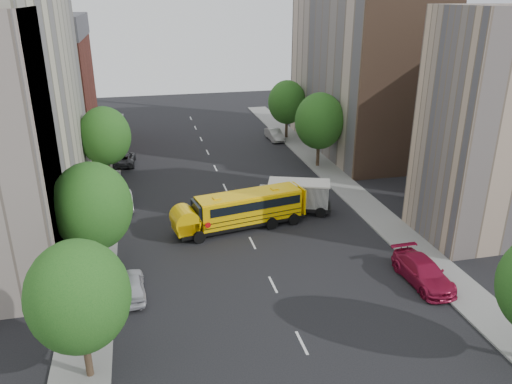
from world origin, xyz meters
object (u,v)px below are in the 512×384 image
object	(u,v)px
parked_car_0	(131,286)
parked_car_1	(123,199)
street_tree_1	(92,207)
safari_truck	(294,196)
parked_car_3	(423,272)
parked_car_2	(124,159)
parked_car_5	(275,135)
street_tree_2	(105,136)
street_tree_5	(287,102)
school_bus	(239,209)
street_tree_0	(78,297)
street_tree_4	(319,121)

from	to	relation	value
parked_car_0	parked_car_1	size ratio (longest dim) A/B	0.96
street_tree_1	parked_car_1	size ratio (longest dim) A/B	1.79
safari_truck	parked_car_3	size ratio (longest dim) A/B	1.26
parked_car_1	parked_car_3	world-z (taller)	parked_car_3
parked_car_2	parked_car_5	world-z (taller)	parked_car_5
street_tree_1	street_tree_2	size ratio (longest dim) A/B	1.03
street_tree_1	street_tree_5	world-z (taller)	street_tree_1
parked_car_2	school_bus	bearing A→B (deg)	119.19
parked_car_2	parked_car_5	size ratio (longest dim) A/B	1.12
parked_car_2	parked_car_3	world-z (taller)	parked_car_3
street_tree_0	street_tree_1	bearing A→B (deg)	90.00
safari_truck	parked_car_5	xyz separation A→B (m)	(4.42, 22.40, -0.75)
parked_car_2	parked_car_1	bearing A→B (deg)	93.04
school_bus	parked_car_2	world-z (taller)	school_bus
street_tree_4	parked_car_0	distance (m)	29.41
parked_car_1	parked_car_2	xyz separation A→B (m)	(0.00, 12.10, -0.05)
parked_car_2	street_tree_4	bearing A→B (deg)	167.87
street_tree_2	school_bus	world-z (taller)	street_tree_2
school_bus	street_tree_0	bearing A→B (deg)	-135.88
parked_car_5	parked_car_3	bearing A→B (deg)	-92.33
parked_car_5	parked_car_1	bearing A→B (deg)	-139.40
street_tree_4	parked_car_3	bearing A→B (deg)	-93.34
street_tree_4	street_tree_1	bearing A→B (deg)	-140.71
street_tree_0	street_tree_2	size ratio (longest dim) A/B	0.96
parked_car_1	parked_car_5	distance (m)	25.97
street_tree_2	parked_car_3	bearing A→B (deg)	-49.34
street_tree_1	parked_car_2	distance (m)	24.01
parked_car_1	parked_car_5	world-z (taller)	parked_car_1
street_tree_2	school_bus	size ratio (longest dim) A/B	0.72
street_tree_1	street_tree_4	xyz separation A→B (m)	(22.00, 18.00, 0.12)
street_tree_4	parked_car_1	xyz separation A→B (m)	(-20.60, -6.52, -4.35)
street_tree_2	parked_car_0	size ratio (longest dim) A/B	1.83
street_tree_2	street_tree_4	xyz separation A→B (m)	(22.00, 0.00, 0.25)
school_bus	parked_car_2	size ratio (longest dim) A/B	2.20
street_tree_5	safari_truck	size ratio (longest dim) A/B	1.09
parked_car_0	safari_truck	bearing A→B (deg)	-146.17
school_bus	parked_car_2	xyz separation A→B (m)	(-9.20, 18.73, -0.98)
street_tree_1	parked_car_3	xyz separation A→B (m)	(20.60, -5.98, -4.16)
street_tree_2	parked_car_3	world-z (taller)	street_tree_2
street_tree_5	parked_car_2	xyz separation A→B (m)	(-20.60, -6.41, -4.02)
street_tree_2	parked_car_0	world-z (taller)	street_tree_2
street_tree_1	parked_car_5	xyz separation A→B (m)	(20.22, 29.37, -4.23)
street_tree_0	parked_car_5	distance (m)	44.44
street_tree_1	safari_truck	bearing A→B (deg)	23.82
street_tree_1	school_bus	bearing A→B (deg)	24.61
street_tree_4	parked_car_2	size ratio (longest dim) A/B	1.65
street_tree_0	street_tree_4	world-z (taller)	street_tree_4
street_tree_1	street_tree_4	world-z (taller)	street_tree_4
parked_car_0	street_tree_4	bearing A→B (deg)	-135.86
parked_car_0	parked_car_2	size ratio (longest dim) A/B	0.86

